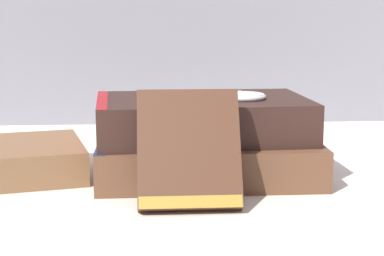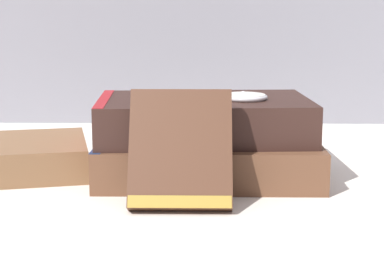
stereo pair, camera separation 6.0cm
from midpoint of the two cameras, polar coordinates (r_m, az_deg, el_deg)
The scene contains 5 objects.
ground_plane at distance 0.74m, azimuth -5.07°, elevation -4.60°, with size 3.00×3.00×0.00m, color silver.
book_flat_bottom at distance 0.74m, azimuth -1.31°, elevation -2.74°, with size 0.25×0.16×0.05m.
book_flat_top at distance 0.74m, azimuth -1.79°, elevation 0.86°, with size 0.25×0.16×0.05m.
book_leaning_front at distance 0.63m, azimuth -2.99°, elevation -2.38°, with size 0.10×0.07×0.11m.
pocket_watch at distance 0.73m, azimuth 2.27°, elevation 2.83°, with size 0.05×0.06×0.01m.
Camera 1 is at (-0.01, -0.71, 0.19)m, focal length 60.00 mm.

